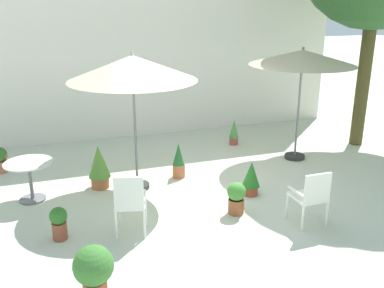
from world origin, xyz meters
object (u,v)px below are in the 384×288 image
(potted_plant_2, at_px, (0,159))
(patio_umbrella_1, at_px, (302,59))
(potted_plant_1, at_px, (179,161))
(potted_plant_6, at_px, (99,166))
(potted_plant_5, at_px, (59,222))
(cafe_table_0, at_px, (30,174))
(patio_chair_0, at_px, (311,194))
(potted_plant_4, at_px, (251,177))
(patio_umbrella_0, at_px, (132,69))
(potted_plant_7, at_px, (234,132))
(patio_chair_1, at_px, (130,201))
(potted_plant_3, at_px, (236,197))
(potted_plant_0, at_px, (94,269))

(potted_plant_2, bearing_deg, patio_umbrella_1, -11.09)
(potted_plant_1, xyz_separation_m, potted_plant_6, (-1.54, -0.01, 0.10))
(potted_plant_5, bearing_deg, cafe_table_0, 105.02)
(patio_chair_0, relative_size, potted_plant_4, 1.44)
(patio_umbrella_0, relative_size, potted_plant_4, 3.98)
(potted_plant_2, xyz_separation_m, potted_plant_6, (1.82, -1.41, 0.15))
(patio_umbrella_1, relative_size, potted_plant_4, 3.86)
(potted_plant_7, bearing_deg, patio_chair_0, -97.07)
(patio_umbrella_0, bearing_deg, patio_chair_0, -44.73)
(potted_plant_5, bearing_deg, potted_plant_4, 8.19)
(patio_chair_1, height_order, potted_plant_1, patio_chair_1)
(potted_plant_2, height_order, potted_plant_4, potted_plant_4)
(potted_plant_6, bearing_deg, potted_plant_2, 142.36)
(cafe_table_0, bearing_deg, potted_plant_6, 7.27)
(potted_plant_3, height_order, potted_plant_6, potted_plant_6)
(patio_umbrella_1, distance_m, patio_chair_1, 4.85)
(patio_chair_0, relative_size, potted_plant_6, 1.10)
(potted_plant_0, relative_size, potted_plant_1, 0.98)
(patio_umbrella_1, height_order, potted_plant_2, patio_umbrella_1)
(patio_chair_1, distance_m, potted_plant_4, 2.42)
(potted_plant_1, height_order, potted_plant_6, potted_plant_6)
(potted_plant_2, bearing_deg, potted_plant_4, -30.76)
(patio_chair_0, distance_m, potted_plant_3, 1.19)
(patio_umbrella_0, xyz_separation_m, potted_plant_6, (-0.66, 0.25, -1.78))
(potted_plant_4, height_order, potted_plant_7, potted_plant_4)
(potted_plant_6, bearing_deg, potted_plant_5, -115.49)
(patio_umbrella_1, distance_m, potted_plant_5, 5.74)
(potted_plant_2, distance_m, potted_plant_3, 4.94)
(cafe_table_0, relative_size, patio_chair_1, 0.83)
(potted_plant_2, relative_size, potted_plant_5, 1.06)
(patio_umbrella_1, distance_m, potted_plant_4, 2.92)
(patio_chair_0, xyz_separation_m, patio_chair_1, (-2.68, 0.60, 0.04))
(patio_umbrella_1, height_order, potted_plant_6, patio_umbrella_1)
(cafe_table_0, distance_m, potted_plant_5, 1.58)
(potted_plant_0, distance_m, potted_plant_3, 2.82)
(potted_plant_2, height_order, potted_plant_7, potted_plant_7)
(cafe_table_0, xyz_separation_m, potted_plant_6, (1.20, 0.15, -0.06))
(patio_chair_1, xyz_separation_m, potted_plant_6, (-0.22, 1.87, -0.12))
(cafe_table_0, bearing_deg, potted_plant_7, 20.03)
(patio_chair_0, distance_m, potted_plant_5, 3.79)
(potted_plant_2, bearing_deg, patio_umbrella_0, -33.69)
(potted_plant_1, distance_m, potted_plant_2, 3.64)
(potted_plant_1, bearing_deg, patio_chair_0, -61.27)
(patio_chair_0, bearing_deg, potted_plant_1, 118.73)
(potted_plant_7, bearing_deg, potted_plant_4, -107.83)
(patio_umbrella_1, relative_size, potted_plant_7, 3.94)
(potted_plant_2, bearing_deg, potted_plant_5, -71.42)
(potted_plant_5, bearing_deg, potted_plant_7, 37.23)
(potted_plant_1, bearing_deg, potted_plant_2, 157.50)
(patio_umbrella_1, xyz_separation_m, potted_plant_4, (-1.76, -1.39, -1.86))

